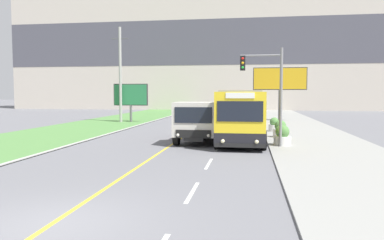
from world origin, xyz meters
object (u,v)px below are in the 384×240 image
object	(u,v)px
city_bus	(241,118)
billboard_small	(131,96)
planter_round_second	(280,130)
planter_round_third	(274,125)
dump_truck	(198,122)
billboard_large	(280,80)
planter_round_near	(282,136)
utility_pole_far	(120,75)
traffic_light_mast	(268,84)

from	to	relation	value
city_bus	billboard_small	size ratio (longest dim) A/B	1.37
planter_round_second	planter_round_third	xyz separation A→B (m)	(-0.15, 3.85, -0.03)
city_bus	planter_round_third	size ratio (longest dim) A/B	5.09
dump_truck	billboard_small	distance (m)	17.54
billboard_small	planter_round_third	world-z (taller)	billboard_small
billboard_large	planter_round_near	size ratio (longest dim) A/B	4.97
dump_truck	billboard_large	world-z (taller)	billboard_large
utility_pole_far	traffic_light_mast	distance (m)	21.16
dump_truck	planter_round_third	distance (m)	8.51
traffic_light_mast	billboard_large	size ratio (longest dim) A/B	0.96
billboard_small	planter_round_second	xyz separation A→B (m)	(14.06, -11.86, -2.13)
traffic_light_mast	billboard_large	bearing A→B (deg)	83.80
utility_pole_far	billboard_large	xyz separation A→B (m)	(16.07, 3.59, -0.56)
planter_round_third	traffic_light_mast	bearing A→B (deg)	-96.15
billboard_large	planter_round_second	world-z (taller)	billboard_large
planter_round_near	city_bus	bearing A→B (deg)	-179.69
dump_truck	planter_round_second	world-z (taller)	dump_truck
planter_round_near	planter_round_second	bearing A→B (deg)	87.16
dump_truck	traffic_light_mast	distance (m)	4.74
utility_pole_far	traffic_light_mast	bearing A→B (deg)	-48.63
dump_truck	utility_pole_far	world-z (taller)	utility_pole_far
city_bus	utility_pole_far	bearing A→B (deg)	129.24
utility_pole_far	planter_round_second	xyz separation A→B (m)	(14.99, -11.45, -4.28)
traffic_light_mast	planter_round_near	distance (m)	3.05
utility_pole_far	billboard_large	size ratio (longest dim) A/B	1.70
traffic_light_mast	planter_round_near	xyz separation A→B (m)	(0.85, 0.55, -2.88)
utility_pole_far	planter_round_near	world-z (taller)	utility_pole_far
billboard_small	planter_round_second	world-z (taller)	billboard_small
city_bus	billboard_large	size ratio (longest dim) A/B	0.95
dump_truck	billboard_large	size ratio (longest dim) A/B	1.19
planter_round_near	utility_pole_far	bearing A→B (deg)	134.05
utility_pole_far	billboard_small	world-z (taller)	utility_pole_far
billboard_large	planter_round_near	distance (m)	19.29
billboard_small	planter_round_near	xyz separation A→B (m)	(13.87, -15.71, -2.13)
dump_truck	planter_round_third	bearing A→B (deg)	54.97
city_bus	billboard_large	distance (m)	19.43
traffic_light_mast	planter_round_second	world-z (taller)	traffic_light_mast
dump_truck	planter_round_third	xyz separation A→B (m)	(4.87, 6.95, -0.69)
traffic_light_mast	billboard_small	world-z (taller)	traffic_light_mast
utility_pole_far	traffic_light_mast	world-z (taller)	utility_pole_far
dump_truck	utility_pole_far	distance (m)	18.01
city_bus	dump_truck	world-z (taller)	city_bus
traffic_light_mast	billboard_large	xyz separation A→B (m)	(2.11, 19.44, 0.84)
billboard_small	planter_round_near	world-z (taller)	billboard_small
city_bus	traffic_light_mast	distance (m)	2.44
traffic_light_mast	city_bus	bearing A→B (deg)	159.79
city_bus	planter_round_third	distance (m)	8.12
city_bus	dump_truck	xyz separation A→B (m)	(-2.53, 0.76, -0.34)
dump_truck	billboard_small	bearing A→B (deg)	121.15
dump_truck	traffic_light_mast	xyz separation A→B (m)	(3.98, -1.30, 2.22)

